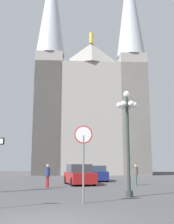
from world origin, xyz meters
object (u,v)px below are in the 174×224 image
(parked_car_near_red, at_px, (79,175))
(cathedral, at_px, (90,102))
(parked_car_far_navy, at_px, (97,174))
(pedestrian_walking, at_px, (48,174))
(street_lamp, at_px, (127,127))
(stop_sign, at_px, (83,148))
(pedestrian_standing, at_px, (136,173))

(parked_car_near_red, bearing_deg, cathedral, 91.68)
(cathedral, height_order, parked_car_far_navy, cathedral)
(parked_car_near_red, distance_m, pedestrian_walking, 3.73)
(street_lamp, xyz_separation_m, pedestrian_walking, (-5.15, 5.09, -2.46))
(street_lamp, height_order, parked_car_near_red, street_lamp)
(stop_sign, distance_m, pedestrian_walking, 8.23)
(pedestrian_standing, bearing_deg, parked_car_far_navy, 120.61)
(cathedral, xyz_separation_m, parked_car_far_navy, (1.89, -18.72, -11.57))
(parked_car_near_red, xyz_separation_m, pedestrian_standing, (4.43, -0.38, 0.20))
(pedestrian_walking, distance_m, pedestrian_standing, 6.88)
(cathedral, distance_m, parked_car_far_navy, 22.09)
(stop_sign, height_order, street_lamp, street_lamp)
(pedestrian_standing, bearing_deg, street_lamp, -97.90)
(parked_car_near_red, relative_size, pedestrian_walking, 2.86)
(stop_sign, distance_m, parked_car_near_red, 10.93)
(street_lamp, bearing_deg, pedestrian_walking, 135.32)
(parked_car_far_navy, bearing_deg, stop_sign, -89.59)
(parked_car_far_navy, height_order, pedestrian_standing, pedestrian_standing)
(parked_car_far_navy, bearing_deg, street_lamp, -80.99)
(cathedral, xyz_separation_m, pedestrian_walking, (-1.13, -27.06, -11.33))
(stop_sign, relative_size, parked_car_near_red, 0.71)
(parked_car_far_navy, xyz_separation_m, pedestrian_standing, (3.23, -5.47, 0.24))
(street_lamp, distance_m, parked_car_near_red, 9.36)
(parked_car_far_navy, distance_m, pedestrian_standing, 6.36)
(stop_sign, relative_size, parked_car_far_navy, 0.72)
(cathedral, relative_size, pedestrian_standing, 24.86)
(pedestrian_walking, bearing_deg, parked_car_near_red, 60.57)
(parked_car_near_red, bearing_deg, pedestrian_walking, -119.43)
(stop_sign, distance_m, pedestrian_standing, 10.90)
(stop_sign, xyz_separation_m, parked_car_near_red, (-1.30, 10.75, -1.47))
(parked_car_near_red, xyz_separation_m, parked_car_far_navy, (1.19, 5.09, -0.04))
(street_lamp, relative_size, pedestrian_walking, 3.38)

